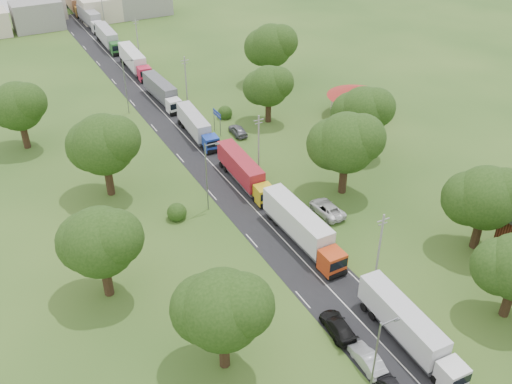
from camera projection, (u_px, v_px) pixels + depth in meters
ground at (302, 259)px, 68.35m from camera, size 260.00×260.00×0.00m
road at (229, 182)px, 83.17m from camera, size 8.00×200.00×0.04m
info_sign at (217, 117)px, 94.74m from camera, size 0.12×3.10×4.10m
pole_1 at (379, 247)px, 62.82m from camera, size 1.60×0.24×9.00m
pole_2 at (259, 142)px, 83.57m from camera, size 1.60×0.24×9.00m
pole_3 at (186, 80)px, 104.33m from camera, size 1.60×0.24×9.00m
pole_4 at (137, 38)px, 125.08m from camera, size 1.60×0.24×9.00m
pole_5 at (103, 7)px, 145.84m from camera, size 1.60×0.24×9.00m
lamp_0 at (376, 360)px, 48.39m from camera, size 2.03×0.22×10.00m
lamp_1 at (208, 174)px, 74.34m from camera, size 2.03×0.22×10.00m
lamp_2 at (126, 84)px, 100.28m from camera, size 2.03×0.22×10.00m
tree_3 at (485, 197)px, 66.58m from camera, size 8.80×8.80×11.07m
tree_4 at (346, 142)px, 76.81m from camera, size 9.60×9.60×12.05m
tree_5 at (363, 111)px, 86.65m from camera, size 8.80×8.80×11.07m
tree_6 at (268, 86)px, 96.80m from camera, size 8.00×8.00×10.10m
tree_7 at (271, 45)px, 110.84m from camera, size 9.60×9.60×12.05m
tree_10 at (222, 309)px, 51.17m from camera, size 8.80×8.80×11.07m
tree_11 at (100, 241)px, 59.50m from camera, size 8.80×8.80×11.07m
tree_12 at (103, 144)px, 76.39m from camera, size 9.60×9.60×12.05m
tree_13 at (18, 106)px, 88.36m from camera, size 8.80×8.80×11.07m
house_cream at (356, 96)px, 100.56m from camera, size 10.08×10.08×5.80m
distant_town at (80, 10)px, 148.27m from camera, size 52.00×8.00×8.00m
truck_0 at (408, 327)px, 56.23m from camera, size 2.89×14.20×3.93m
truck_1 at (302, 227)px, 69.99m from camera, size 2.80×15.45×4.28m
truck_2 at (244, 171)px, 81.82m from camera, size 2.87×14.20×3.93m
truck_3 at (196, 126)px, 94.31m from camera, size 3.07×13.66×3.77m
truck_4 at (162, 91)px, 106.42m from camera, size 2.84×14.14×3.91m
truck_5 at (134, 61)px, 119.79m from camera, size 3.10×15.36×4.25m
truck_6 at (108, 38)px, 132.99m from camera, size 2.93×15.04×4.16m
truck_7 at (90, 18)px, 146.43m from camera, size 3.19×15.69×4.34m
truck_8 at (74, 3)px, 158.40m from camera, size 3.03×15.57×4.31m
car_lane_mid at (367, 359)px, 54.49m from camera, size 1.93×4.81×1.56m
car_lane_rear at (338, 327)px, 58.06m from camera, size 2.87×5.62×1.56m
car_verge_near at (327, 209)px, 75.88m from camera, size 2.82×5.90×1.62m
car_verge_far at (238, 130)px, 95.48m from camera, size 2.12×4.83×1.62m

